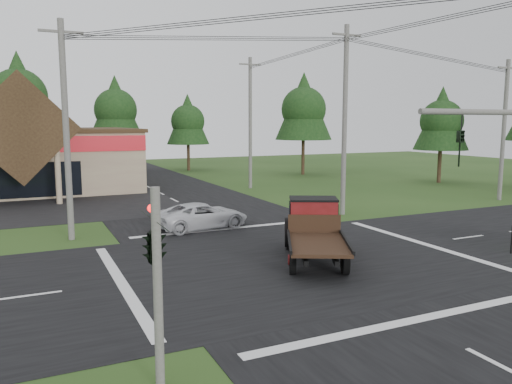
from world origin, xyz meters
TOP-DOWN VIEW (x-y plane):
  - ground at (0.00, 0.00)m, footprint 120.00×120.00m
  - road_ns at (0.00, 0.00)m, footprint 12.00×120.00m
  - road_ew at (0.00, 0.00)m, footprint 120.00×12.00m
  - traffic_signal_corner at (-7.50, -7.32)m, footprint 0.53×2.48m
  - utility_pole_nw at (-8.00, 8.00)m, footprint 2.00×0.30m
  - utility_pole_ne at (8.00, 8.00)m, footprint 2.00×0.30m
  - utility_pole_far at (22.00, 8.00)m, footprint 2.00×0.30m
  - utility_pole_n at (8.00, 22.00)m, footprint 2.00×0.30m
  - tree_row_c at (-10.00, 41.00)m, footprint 7.28×7.28m
  - tree_row_d at (0.00, 42.00)m, footprint 6.16×6.16m
  - tree_row_e at (8.00, 40.00)m, footprint 5.04×5.04m
  - tree_side_ne at (18.00, 30.00)m, footprint 6.16×6.16m
  - tree_side_e_near at (26.00, 18.00)m, footprint 5.04×5.04m
  - antique_flatbed_truck at (0.78, -0.42)m, footprint 4.81×6.44m
  - white_pickup at (-1.31, 7.77)m, footprint 5.29×2.92m

SIDE VIEW (x-z plane):
  - ground at x=0.00m, z-range 0.00..0.00m
  - road_ns at x=0.00m, z-range 0.00..0.02m
  - road_ew at x=0.00m, z-range 0.00..0.02m
  - white_pickup at x=-1.31m, z-range 0.00..1.40m
  - antique_flatbed_truck at x=0.78m, z-range 0.00..2.53m
  - traffic_signal_corner at x=-7.50m, z-range 1.32..5.72m
  - utility_pole_far at x=22.00m, z-range 0.14..10.34m
  - utility_pole_nw at x=-8.00m, z-range 0.14..10.64m
  - utility_pole_n at x=8.00m, z-range 0.14..11.34m
  - utility_pole_ne at x=8.00m, z-range 0.14..11.64m
  - tree_row_e at x=8.00m, z-range 1.49..10.58m
  - tree_side_e_near at x=26.00m, z-range 1.49..10.58m
  - tree_row_d at x=0.00m, z-range 1.82..12.93m
  - tree_side_ne at x=18.00m, z-range 1.82..12.93m
  - tree_row_c at x=-10.00m, z-range 2.16..15.29m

